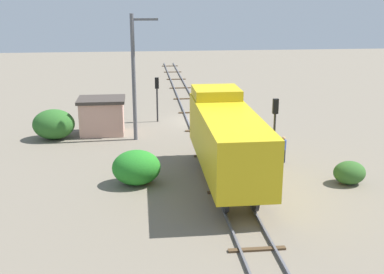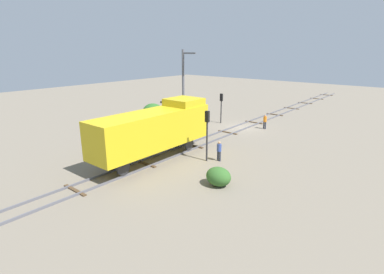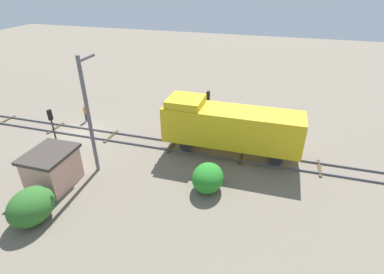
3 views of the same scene
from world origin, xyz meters
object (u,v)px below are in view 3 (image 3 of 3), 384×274
at_px(locomotive, 229,126).
at_px(traffic_signal_near, 52,122).
at_px(worker_by_signal, 203,119).
at_px(traffic_signal_mid, 208,104).
at_px(relay_hut, 52,168).
at_px(worker_near_track, 85,112).
at_px(catenary_mast, 89,115).

relative_size(locomotive, traffic_signal_near, 3.13).
height_order(traffic_signal_near, worker_by_signal, traffic_signal_near).
distance_m(traffic_signal_mid, relay_hut, 14.02).
bearing_deg(relay_hut, locomotive, 123.63).
distance_m(traffic_signal_mid, worker_near_track, 12.86).
xyz_separation_m(traffic_signal_near, worker_by_signal, (-7.40, 11.26, -1.60)).
bearing_deg(worker_by_signal, worker_near_track, 142.45).
height_order(locomotive, worker_by_signal, locomotive).
bearing_deg(worker_by_signal, catenary_mast, -169.94).
bearing_deg(traffic_signal_mid, traffic_signal_near, -60.94).
height_order(worker_near_track, catenary_mast, catenary_mast).
bearing_deg(catenary_mast, relay_hut, -36.96).
xyz_separation_m(traffic_signal_mid, relay_hut, (10.90, -8.69, -1.55)).
distance_m(traffic_signal_near, relay_hut, 5.49).
distance_m(worker_near_track, relay_hut, 10.68).
relative_size(worker_near_track, relay_hut, 0.49).
bearing_deg(relay_hut, worker_near_track, -158.05).
bearing_deg(locomotive, catenary_mast, -62.13).
bearing_deg(traffic_signal_mid, catenary_mast, -39.02).
bearing_deg(locomotive, traffic_signal_mid, -142.71).
distance_m(locomotive, traffic_signal_near, 14.82).
height_order(worker_near_track, relay_hut, relay_hut).
bearing_deg(traffic_signal_mid, worker_near_track, -85.49).
xyz_separation_m(locomotive, traffic_signal_mid, (-3.40, -2.59, 0.16)).
xyz_separation_m(traffic_signal_near, traffic_signal_mid, (-6.60, 11.88, 0.34)).
xyz_separation_m(traffic_signal_mid, worker_near_track, (1.00, -12.68, -1.94)).
relative_size(locomotive, worker_by_signal, 6.82).
relative_size(traffic_signal_near, relay_hut, 1.06).
height_order(worker_near_track, worker_by_signal, same).
relative_size(traffic_signal_mid, catenary_mast, 0.47).
distance_m(traffic_signal_near, worker_by_signal, 13.57).
height_order(locomotive, traffic_signal_near, locomotive).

